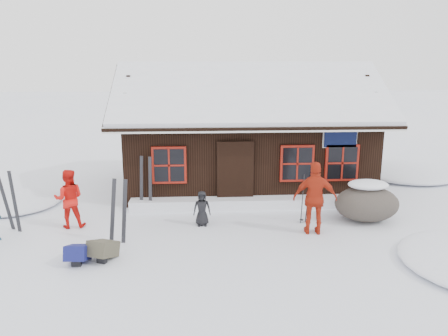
{
  "coord_description": "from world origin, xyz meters",
  "views": [
    {
      "loc": [
        -0.21,
        -10.43,
        4.35
      ],
      "look_at": [
        0.54,
        2.17,
        1.3
      ],
      "focal_mm": 35.0,
      "sensor_mm": 36.0,
      "label": 1
    }
  ],
  "objects_px": {
    "ski_pair_left": "(119,213)",
    "backpack_blue": "(78,256)",
    "backpack_olive": "(103,252)",
    "skier_orange_right": "(315,198)",
    "ski_poles": "(305,200)",
    "skier_crouched": "(202,208)",
    "boulder": "(367,203)",
    "skier_orange_left": "(69,199)"
  },
  "relations": [
    {
      "from": "boulder",
      "to": "backpack_blue",
      "type": "bearing_deg",
      "value": -163.03
    },
    {
      "from": "boulder",
      "to": "skier_crouched",
      "type": "bearing_deg",
      "value": -178.82
    },
    {
      "from": "skier_orange_left",
      "to": "boulder",
      "type": "distance_m",
      "value": 8.2
    },
    {
      "from": "backpack_olive",
      "to": "ski_pair_left",
      "type": "bearing_deg",
      "value": 98.39
    },
    {
      "from": "ski_pair_left",
      "to": "backpack_blue",
      "type": "xyz_separation_m",
      "value": [
        -0.74,
        -1.05,
        -0.64
      ]
    },
    {
      "from": "backpack_blue",
      "to": "ski_pair_left",
      "type": "bearing_deg",
      "value": 57.12
    },
    {
      "from": "boulder",
      "to": "skier_orange_left",
      "type": "bearing_deg",
      "value": 179.96
    },
    {
      "from": "skier_orange_left",
      "to": "ski_pair_left",
      "type": "bearing_deg",
      "value": 133.65
    },
    {
      "from": "ski_poles",
      "to": "backpack_olive",
      "type": "height_order",
      "value": "ski_poles"
    },
    {
      "from": "ski_pair_left",
      "to": "ski_poles",
      "type": "distance_m",
      "value": 5.03
    },
    {
      "from": "ski_poles",
      "to": "backpack_blue",
      "type": "height_order",
      "value": "ski_poles"
    },
    {
      "from": "skier_orange_right",
      "to": "ski_poles",
      "type": "bearing_deg",
      "value": -79.18
    },
    {
      "from": "skier_orange_right",
      "to": "boulder",
      "type": "xyz_separation_m",
      "value": [
        1.72,
        0.85,
        -0.42
      ]
    },
    {
      "from": "ski_poles",
      "to": "backpack_blue",
      "type": "xyz_separation_m",
      "value": [
        -5.64,
        -2.21,
        -0.5
      ]
    },
    {
      "from": "skier_orange_left",
      "to": "backpack_olive",
      "type": "xyz_separation_m",
      "value": [
        1.3,
        -2.12,
        -0.63
      ]
    },
    {
      "from": "boulder",
      "to": "ski_pair_left",
      "type": "relative_size",
      "value": 1.06
    },
    {
      "from": "skier_orange_right",
      "to": "ski_poles",
      "type": "height_order",
      "value": "skier_orange_right"
    },
    {
      "from": "backpack_blue",
      "to": "backpack_olive",
      "type": "relative_size",
      "value": 0.94
    },
    {
      "from": "backpack_blue",
      "to": "backpack_olive",
      "type": "xyz_separation_m",
      "value": [
        0.52,
        0.14,
        0.01
      ]
    },
    {
      "from": "ski_pair_left",
      "to": "backpack_blue",
      "type": "bearing_deg",
      "value": -121.97
    },
    {
      "from": "skier_orange_left",
      "to": "skier_orange_right",
      "type": "bearing_deg",
      "value": 164.72
    },
    {
      "from": "skier_orange_left",
      "to": "skier_orange_right",
      "type": "height_order",
      "value": "skier_orange_right"
    },
    {
      "from": "boulder",
      "to": "ski_poles",
      "type": "height_order",
      "value": "ski_poles"
    },
    {
      "from": "skier_orange_right",
      "to": "skier_crouched",
      "type": "xyz_separation_m",
      "value": [
        -2.91,
        0.75,
        -0.47
      ]
    },
    {
      "from": "boulder",
      "to": "backpack_olive",
      "type": "distance_m",
      "value": 7.22
    },
    {
      "from": "skier_orange_left",
      "to": "boulder",
      "type": "height_order",
      "value": "skier_orange_left"
    },
    {
      "from": "skier_orange_left",
      "to": "backpack_olive",
      "type": "relative_size",
      "value": 2.49
    },
    {
      "from": "boulder",
      "to": "ski_poles",
      "type": "relative_size",
      "value": 1.27
    },
    {
      "from": "skier_orange_right",
      "to": "skier_orange_left",
      "type": "bearing_deg",
      "value": -0.28
    },
    {
      "from": "skier_orange_left",
      "to": "skier_orange_right",
      "type": "relative_size",
      "value": 0.84
    },
    {
      "from": "ski_poles",
      "to": "backpack_olive",
      "type": "bearing_deg",
      "value": -157.99
    },
    {
      "from": "ski_pair_left",
      "to": "skier_orange_right",
      "type": "bearing_deg",
      "value": 7.61
    },
    {
      "from": "skier_crouched",
      "to": "ski_poles",
      "type": "height_order",
      "value": "ski_poles"
    },
    {
      "from": "skier_orange_left",
      "to": "skier_crouched",
      "type": "bearing_deg",
      "value": 170.62
    },
    {
      "from": "backpack_blue",
      "to": "boulder",
      "type": "bearing_deg",
      "value": 19.46
    },
    {
      "from": "skier_orange_left",
      "to": "skier_crouched",
      "type": "xyz_separation_m",
      "value": [
        3.57,
        -0.1,
        -0.32
      ]
    },
    {
      "from": "ski_pair_left",
      "to": "boulder",
      "type": "bearing_deg",
      "value": 13.72
    },
    {
      "from": "skier_crouched",
      "to": "backpack_blue",
      "type": "relative_size",
      "value": 1.6
    },
    {
      "from": "skier_crouched",
      "to": "ski_pair_left",
      "type": "bearing_deg",
      "value": -150.87
    },
    {
      "from": "skier_orange_right",
      "to": "backpack_olive",
      "type": "height_order",
      "value": "skier_orange_right"
    },
    {
      "from": "skier_crouched",
      "to": "ski_pair_left",
      "type": "distance_m",
      "value": 2.35
    },
    {
      "from": "skier_orange_left",
      "to": "skier_crouched",
      "type": "distance_m",
      "value": 3.58
    }
  ]
}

